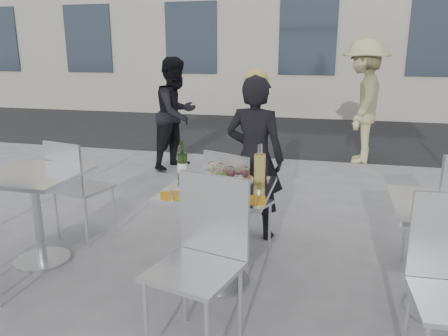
% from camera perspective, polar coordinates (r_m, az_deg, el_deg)
% --- Properties ---
extents(ground, '(80.00, 80.00, 0.00)m').
position_cam_1_polar(ground, '(3.34, -0.65, -14.89)').
color(ground, slate).
extents(street_asphalt, '(24.00, 5.00, 0.00)m').
position_cam_1_polar(street_asphalt, '(9.48, 9.51, 4.69)').
color(street_asphalt, black).
rests_on(street_asphalt, ground).
extents(main_table, '(0.72, 0.72, 0.75)m').
position_cam_1_polar(main_table, '(3.11, -0.68, -6.24)').
color(main_table, '#B7BABF').
rests_on(main_table, ground).
extents(side_table_left, '(0.72, 0.72, 0.75)m').
position_cam_1_polar(side_table_left, '(3.76, -23.39, -3.69)').
color(side_table_left, '#B7BABF').
rests_on(side_table_left, ground).
extents(chair_far, '(0.54, 0.55, 0.91)m').
position_cam_1_polar(chair_far, '(3.50, 1.32, -3.74)').
color(chair_far, silver).
rests_on(chair_far, ground).
extents(chair_near, '(0.55, 0.56, 0.99)m').
position_cam_1_polar(chair_near, '(2.51, -2.72, -10.46)').
color(chair_near, silver).
rests_on(chair_near, ground).
extents(side_chair_lfar, '(0.50, 0.51, 0.92)m').
position_cam_1_polar(side_chair_lfar, '(4.09, -18.91, -1.75)').
color(side_chair_lfar, silver).
rests_on(side_chair_lfar, ground).
extents(woman_diner, '(0.59, 0.44, 1.48)m').
position_cam_1_polar(woman_diner, '(3.92, 4.03, 1.30)').
color(woman_diner, black).
rests_on(woman_diner, ground).
extents(pedestrian_a, '(0.84, 0.94, 1.59)m').
position_cam_1_polar(pedestrian_a, '(6.37, -6.24, 7.07)').
color(pedestrian_a, black).
rests_on(pedestrian_a, ground).
extents(pedestrian_b, '(0.81, 1.26, 1.86)m').
position_cam_1_polar(pedestrian_b, '(6.99, 17.64, 8.26)').
color(pedestrian_b, tan).
rests_on(pedestrian_b, ground).
extents(pizza_near, '(0.30, 0.30, 0.02)m').
position_cam_1_polar(pizza_near, '(2.87, -2.35, -3.37)').
color(pizza_near, tan).
rests_on(pizza_near, main_table).
extents(pizza_far, '(0.34, 0.34, 0.03)m').
position_cam_1_polar(pizza_far, '(3.22, 0.81, -1.25)').
color(pizza_far, white).
rests_on(pizza_far, main_table).
extents(salad_plate, '(0.22, 0.22, 0.09)m').
position_cam_1_polar(salad_plate, '(3.09, -0.14, -1.52)').
color(salad_plate, white).
rests_on(salad_plate, main_table).
extents(wine_bottle, '(0.07, 0.08, 0.29)m').
position_cam_1_polar(wine_bottle, '(3.22, -5.46, 0.49)').
color(wine_bottle, '#314B1C').
rests_on(wine_bottle, main_table).
extents(carafe, '(0.08, 0.08, 0.29)m').
position_cam_1_polar(carafe, '(3.09, 4.68, -0.00)').
color(carafe, '#E8CF63').
rests_on(carafe, main_table).
extents(sugar_shaker, '(0.06, 0.06, 0.11)m').
position_cam_1_polar(sugar_shaker, '(2.99, 1.91, -1.77)').
color(sugar_shaker, white).
rests_on(sugar_shaker, main_table).
extents(wineglass_white_a, '(0.07, 0.07, 0.16)m').
position_cam_1_polar(wineglass_white_a, '(3.12, -1.66, 0.02)').
color(wineglass_white_a, white).
rests_on(wineglass_white_a, main_table).
extents(wineglass_white_b, '(0.07, 0.07, 0.16)m').
position_cam_1_polar(wineglass_white_b, '(3.08, -0.51, -0.18)').
color(wineglass_white_b, white).
rests_on(wineglass_white_b, main_table).
extents(wineglass_red_a, '(0.07, 0.07, 0.16)m').
position_cam_1_polar(wineglass_red_a, '(2.99, 0.87, -0.62)').
color(wineglass_red_a, white).
rests_on(wineglass_red_a, main_table).
extents(wineglass_red_b, '(0.07, 0.07, 0.16)m').
position_cam_1_polar(wineglass_red_b, '(2.99, 2.77, -0.65)').
color(wineglass_red_b, white).
rests_on(wineglass_red_b, main_table).
extents(napkin_left, '(0.24, 0.24, 0.01)m').
position_cam_1_polar(napkin_left, '(2.88, -6.53, -3.56)').
color(napkin_left, orange).
rests_on(napkin_left, main_table).
extents(napkin_right, '(0.21, 0.21, 0.01)m').
position_cam_1_polar(napkin_right, '(2.78, 3.56, -4.16)').
color(napkin_right, orange).
rests_on(napkin_right, main_table).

